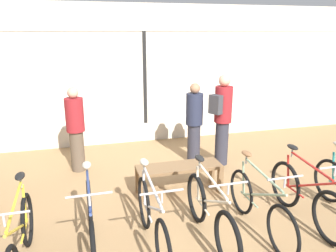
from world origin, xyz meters
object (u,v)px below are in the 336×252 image
object	(u,v)px
customer_near_rack	(76,128)
customer_by_window	(194,121)
display_bench	(179,171)
bicycle_right	(306,197)
bicycle_center_left	(152,220)
customer_mid_floor	(222,117)
bicycle_center	(210,214)
bicycle_center_right	(259,206)
bicycle_left	(91,225)
bicycle_far_left	(20,241)

from	to	relation	value
customer_near_rack	customer_by_window	xyz separation A→B (m)	(2.30, -0.15, -0.00)
display_bench	bicycle_right	bearing A→B (deg)	-41.91
bicycle_center_left	customer_mid_floor	distance (m)	3.03
bicycle_center	bicycle_center_right	bearing A→B (deg)	1.67
bicycle_left	bicycle_right	xyz separation A→B (m)	(2.91, -0.07, -0.01)
display_bench	customer_near_rack	size ratio (longest dim) A/B	0.86
bicycle_left	bicycle_center_left	bearing A→B (deg)	-7.35
customer_near_rack	customer_mid_floor	size ratio (longest dim) A/B	0.90
bicycle_far_left	bicycle_right	distance (m)	3.68
bicycle_center_left	bicycle_left	bearing A→B (deg)	172.65
bicycle_center_right	customer_by_window	world-z (taller)	customer_by_window
bicycle_far_left	bicycle_center	size ratio (longest dim) A/B	1.02
display_bench	customer_near_rack	distance (m)	2.17
bicycle_right	display_bench	world-z (taller)	bicycle_right
bicycle_left	customer_mid_floor	world-z (taller)	customer_mid_floor
customer_mid_floor	bicycle_left	bearing A→B (deg)	-140.45
bicycle_center	display_bench	world-z (taller)	bicycle_center
bicycle_center_left	customer_by_window	distance (m)	2.97
bicycle_far_left	bicycle_center_right	size ratio (longest dim) A/B	1.03
bicycle_center	customer_near_rack	size ratio (longest dim) A/B	1.05
bicycle_far_left	bicycle_center_right	distance (m)	2.94
customer_by_window	bicycle_right	bearing A→B (deg)	-73.51
bicycle_center_left	display_bench	distance (m)	1.52
bicycle_center_left	bicycle_right	bearing A→B (deg)	0.68
customer_near_rack	bicycle_center_left	bearing A→B (deg)	-72.38
bicycle_center_right	customer_mid_floor	distance (m)	2.40
bicycle_center_left	bicycle_right	size ratio (longest dim) A/B	1.05
customer_near_rack	customer_mid_floor	world-z (taller)	customer_mid_floor
bicycle_center_left	display_bench	bearing A→B (deg)	60.45
customer_mid_floor	bicycle_center_right	bearing A→B (deg)	-101.59
bicycle_right	customer_near_rack	bearing A→B (deg)	138.71
bicycle_center_right	customer_by_window	distance (m)	2.61
customer_near_rack	bicycle_center_right	bearing A→B (deg)	-49.58
bicycle_far_left	display_bench	world-z (taller)	bicycle_far_left
bicycle_far_left	customer_mid_floor	size ratio (longest dim) A/B	0.96
bicycle_far_left	bicycle_center	xyz separation A→B (m)	(2.23, -0.03, 0.00)
bicycle_center	customer_mid_floor	xyz separation A→B (m)	(1.18, 2.30, 0.61)
customer_near_rack	bicycle_right	bearing A→B (deg)	-41.29
bicycle_far_left	bicycle_left	bearing A→B (deg)	6.59
bicycle_center_left	customer_near_rack	world-z (taller)	customer_near_rack
bicycle_left	display_bench	distance (m)	1.92
bicycle_center_right	display_bench	xyz separation A→B (m)	(-0.70, 1.33, 0.02)
bicycle_center	bicycle_center_right	world-z (taller)	bicycle_center
bicycle_far_left	bicycle_right	world-z (taller)	bicycle_right
bicycle_right	bicycle_far_left	bearing A→B (deg)	-179.66
bicycle_far_left	customer_mid_floor	distance (m)	4.14
bicycle_center	bicycle_right	world-z (taller)	bicycle_right
bicycle_center_left	customer_near_rack	size ratio (longest dim) A/B	1.09
bicycle_center	bicycle_center_right	xyz separation A→B (m)	(0.71, 0.02, -0.00)
bicycle_center_right	bicycle_right	distance (m)	0.74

